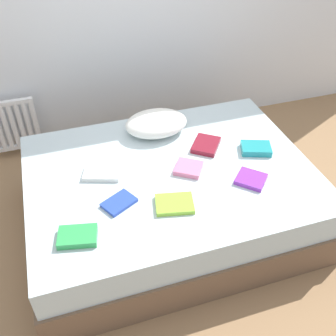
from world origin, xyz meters
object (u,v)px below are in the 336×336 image
object	(u,v)px
textbook_lime	(174,204)
textbook_teal	(256,149)
textbook_purple	(251,179)
textbook_pink	(189,168)
textbook_blue	(119,203)
bed	(170,197)
textbook_white	(102,173)
pillow	(156,123)
radiator	(14,126)
textbook_maroon	(206,145)
textbook_green	(78,236)

from	to	relation	value
textbook_lime	textbook_teal	bearing A→B (deg)	37.52
textbook_purple	textbook_teal	bearing A→B (deg)	101.15
textbook_teal	textbook_purple	bearing A→B (deg)	-103.20
textbook_pink	textbook_blue	distance (m)	0.56
bed	textbook_white	bearing A→B (deg)	168.24
pillow	textbook_pink	xyz separation A→B (m)	(0.08, -0.52, -0.06)
bed	radiator	world-z (taller)	radiator
radiator	textbook_blue	size ratio (longest dim) A/B	2.45
textbook_pink	textbook_purple	world-z (taller)	textbook_pink
radiator	textbook_lime	distance (m)	1.83
textbook_pink	textbook_teal	world-z (taller)	textbook_teal
radiator	textbook_purple	distance (m)	2.14
textbook_maroon	textbook_green	size ratio (longest dim) A/B	1.02
textbook_purple	textbook_maroon	size ratio (longest dim) A/B	0.83
textbook_pink	textbook_teal	xyz separation A→B (m)	(0.54, 0.05, 0.01)
textbook_white	textbook_blue	bearing A→B (deg)	-61.39
pillow	textbook_lime	size ratio (longest dim) A/B	2.05
bed	textbook_lime	world-z (taller)	textbook_lime
textbook_maroon	pillow	bearing A→B (deg)	80.29
textbook_white	textbook_green	distance (m)	0.57
textbook_blue	textbook_white	distance (m)	0.32
textbook_pink	textbook_teal	distance (m)	0.55
pillow	textbook_white	size ratio (longest dim) A/B	1.96
textbook_lime	textbook_teal	size ratio (longest dim) A/B	1.11
textbook_pink	textbook_teal	bearing A→B (deg)	39.36
bed	textbook_pink	bearing A→B (deg)	-17.42
pillow	textbook_lime	xyz separation A→B (m)	(-0.12, -0.82, -0.06)
textbook_blue	radiator	bearing A→B (deg)	86.69
textbook_white	bed	bearing A→B (deg)	7.71
radiator	textbook_green	size ratio (longest dim) A/B	2.22
textbook_purple	textbook_maroon	bearing A→B (deg)	151.83
textbook_blue	textbook_purple	bearing A→B (deg)	-31.68
pillow	textbook_white	world-z (taller)	pillow
pillow	textbook_purple	world-z (taller)	pillow
textbook_pink	textbook_white	distance (m)	0.59
pillow	textbook_lime	distance (m)	0.83
bed	pillow	bearing A→B (deg)	84.91
textbook_teal	textbook_white	xyz separation A→B (m)	(-1.12, 0.08, -0.01)
textbook_teal	textbook_white	world-z (taller)	textbook_teal
textbook_green	textbook_purple	bearing A→B (deg)	19.46
textbook_blue	textbook_green	size ratio (longest dim) A/B	0.91
textbook_teal	bed	bearing A→B (deg)	-158.97
textbook_lime	textbook_green	distance (m)	0.62
textbook_lime	textbook_teal	world-z (taller)	textbook_teal
textbook_purple	pillow	bearing A→B (deg)	164.16
textbook_lime	textbook_maroon	distance (m)	0.66
textbook_blue	textbook_teal	xyz separation A→B (m)	(1.07, 0.23, 0.01)
pillow	textbook_green	xyz separation A→B (m)	(-0.73, -0.90, -0.06)
pillow	textbook_white	distance (m)	0.63
textbook_pink	textbook_lime	world-z (taller)	textbook_pink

